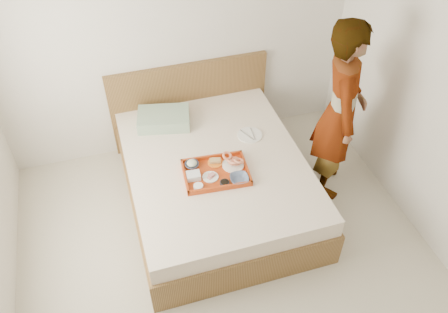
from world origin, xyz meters
TOP-DOWN VIEW (x-y plane):
  - ground at (0.00, 0.00)m, footprint 3.50×4.00m
  - wall_back at (0.00, 2.00)m, footprint 3.50×0.01m
  - bed at (0.10, 1.00)m, footprint 1.65×2.00m
  - headboard at (0.10, 1.97)m, footprint 1.65×0.06m
  - pillow at (-0.24, 1.65)m, footprint 0.55×0.43m
  - tray at (0.05, 0.83)m, footprint 0.59×0.45m
  - prawn_plate at (0.22, 0.87)m, footprint 0.21×0.21m
  - navy_bowl_big at (0.22, 0.69)m, footprint 0.17×0.17m
  - sauce_dish at (0.08, 0.68)m, footprint 0.09×0.09m
  - meat_plate at (-0.01, 0.79)m, footprint 0.15×0.15m
  - bread_plate at (0.08, 0.95)m, footprint 0.15×0.15m
  - salad_bowl at (-0.13, 0.97)m, footprint 0.13×0.13m
  - plastic_tub at (-0.15, 0.83)m, footprint 0.12×0.11m
  - cheese_round at (-0.14, 0.70)m, footprint 0.09×0.09m
  - dinner_plate at (0.50, 1.23)m, footprint 0.25×0.25m
  - person at (1.21, 0.90)m, footprint 0.64×0.76m

SIDE VIEW (x-z plane):
  - ground at x=0.00m, z-range -0.01..0.01m
  - bed at x=0.10m, z-range 0.00..0.53m
  - headboard at x=0.10m, z-range 0.00..0.95m
  - dinner_plate at x=0.50m, z-range 0.53..0.54m
  - meat_plate at x=-0.01m, z-range 0.55..0.56m
  - bread_plate at x=0.08m, z-range 0.55..0.56m
  - prawn_plate at x=0.22m, z-range 0.55..0.56m
  - tray at x=0.05m, z-range 0.53..0.58m
  - cheese_round at x=-0.14m, z-range 0.55..0.57m
  - sauce_dish at x=0.08m, z-range 0.55..0.58m
  - salad_bowl at x=-0.13m, z-range 0.55..0.58m
  - navy_bowl_big at x=0.22m, z-range 0.55..0.58m
  - plastic_tub at x=-0.15m, z-range 0.55..0.60m
  - pillow at x=-0.24m, z-range 0.53..0.65m
  - person at x=1.21m, z-range 0.00..1.77m
  - wall_back at x=0.00m, z-range 0.00..2.60m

